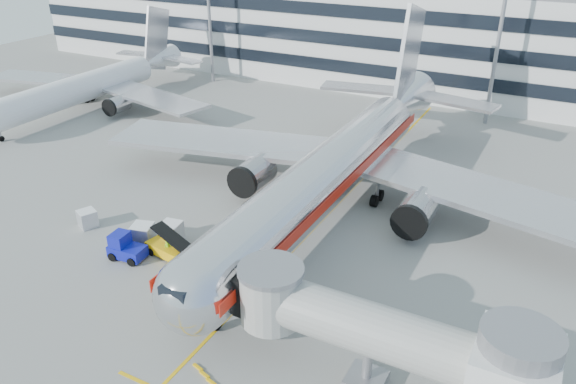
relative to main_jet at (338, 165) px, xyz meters
The scene contains 13 objects.
ground 12.46m from the main_jet, 90.00° to the right, with size 180.00×180.00×0.00m, color gray.
lead_in_line 4.57m from the main_jet, 90.00° to the right, with size 0.25×70.00×0.01m, color #F0B30C.
main_jet is the anchor object (origin of this frame).
jet_bridge 23.18m from the main_jet, 58.30° to the right, with size 17.80×4.50×7.00m.
terminal 46.36m from the main_jet, 90.00° to the left, with size 150.00×24.25×15.60m.
light_mast_centre 33.08m from the main_jet, 75.20° to the left, with size 2.40×1.20×25.45m.
second_jet 43.64m from the main_jet, 165.29° to the left, with size 38.21×36.52×12.04m.
belt_loader 16.60m from the main_jet, 118.64° to the right, with size 5.41×2.59×2.53m.
baggage_tug 19.85m from the main_jet, 125.22° to the right, with size 2.99×2.06×2.15m.
cargo_container_left 18.18m from the main_jet, 129.98° to the right, with size 2.09×2.09×1.77m.
cargo_container_right 22.69m from the main_jet, 142.23° to the right, with size 1.89×1.89×1.53m.
cargo_container_front 15.97m from the main_jet, 128.19° to the right, with size 1.85×1.85×1.72m.
ramp_worker 16.96m from the main_jet, 119.83° to the right, with size 0.60×0.39×1.64m, color #A4F91A.
Camera 1 is at (17.87, -31.59, 24.89)m, focal length 35.00 mm.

